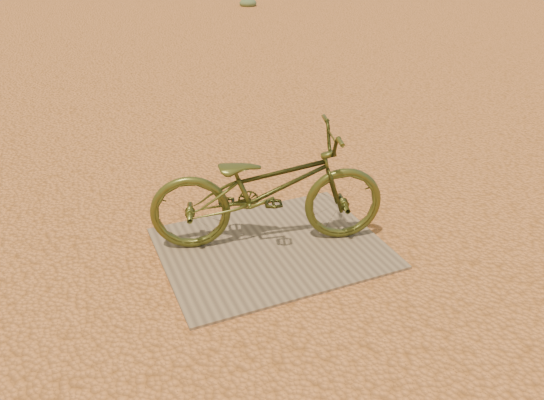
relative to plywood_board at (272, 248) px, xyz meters
name	(u,v)px	position (x,y,z in m)	size (l,w,h in m)	color
ground	(340,268)	(0.36, -0.43, -0.01)	(120.00, 120.00, 0.00)	#CC7840
plywood_board	(272,248)	(0.00, 0.00, 0.00)	(1.68, 1.30, 0.02)	#77644E
bicycle	(268,188)	(0.00, 0.09, 0.48)	(0.62, 1.77, 0.93)	#41471A
kale_b	(248,6)	(4.42, 12.03, -0.01)	(0.50, 0.50, 0.27)	#5B6F4C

